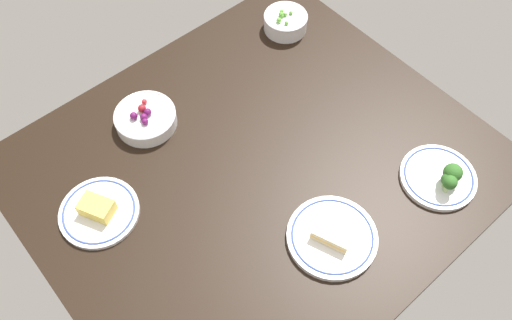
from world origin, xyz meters
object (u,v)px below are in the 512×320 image
(bowl_berries, at_px, (145,118))
(plate_broccoli, at_px, (441,177))
(plate_cheese, at_px, (99,211))
(bowl_peas, at_px, (285,22))
(plate_sandwich, at_px, (331,237))

(bowl_berries, height_order, plate_broccoli, plate_broccoli)
(plate_cheese, distance_m, bowl_peas, 0.79)
(plate_sandwich, bearing_deg, bowl_peas, -123.78)
(bowl_berries, bearing_deg, plate_broccoli, 125.95)
(plate_sandwich, distance_m, bowl_peas, 0.71)
(bowl_berries, distance_m, bowl_peas, 0.53)
(plate_sandwich, bearing_deg, plate_broccoli, 168.65)
(bowl_berries, distance_m, plate_sandwich, 0.58)
(plate_sandwich, relative_size, plate_cheese, 1.11)
(plate_broccoli, bearing_deg, plate_sandwich, -11.35)
(bowl_peas, relative_size, plate_broccoli, 0.69)
(plate_cheese, bearing_deg, plate_broccoli, 145.54)
(bowl_berries, bearing_deg, bowl_peas, -177.41)
(bowl_berries, xyz_separation_m, plate_sandwich, (-0.13, 0.57, -0.01))
(plate_sandwich, xyz_separation_m, bowl_peas, (-0.40, -0.59, 0.02))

